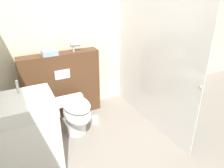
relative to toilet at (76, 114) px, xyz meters
name	(u,v)px	position (x,y,z in m)	size (l,w,h in m)	color
wall_back	(77,33)	(0.34, 0.78, 0.93)	(8.00, 0.06, 2.50)	beige
partition_panel	(62,85)	(-0.02, 0.58, 0.19)	(1.17, 0.22, 1.02)	#51331E
shower_glass	(152,60)	(1.09, -0.16, 0.67)	(0.04, 1.82, 1.97)	silver
toilet	(76,114)	(0.00, 0.00, 0.00)	(0.37, 0.64, 0.52)	white
sink_vanity	(28,139)	(-0.66, -0.46, 0.16)	(0.61, 0.52, 1.09)	white
hair_drier	(76,44)	(0.24, 0.56, 0.82)	(0.17, 0.08, 0.16)	#B7B7BC
folded_towel	(50,52)	(-0.15, 0.56, 0.74)	(0.21, 0.18, 0.07)	#8C9EAD
spare_toilet_roll	(95,120)	(0.32, 0.13, -0.27)	(0.10, 0.10, 0.10)	white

